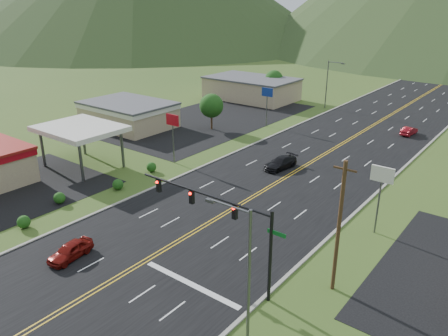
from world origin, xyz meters
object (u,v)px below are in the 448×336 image
Objects in this scene: streetlight_west at (329,81)px; car_dark_mid at (280,163)px; traffic_signal at (223,216)px; gas_canopy at (80,130)px; car_red_far at (409,131)px; streetlight_east at (245,267)px; car_red_near at (70,251)px.

car_dark_mid is at bearing -73.91° from streetlight_west.
streetlight_west is at bearing 107.97° from traffic_signal.
gas_canopy is 48.61m from car_red_far.
car_red_far is at bearing 54.20° from gas_canopy.
car_red_far is (8.37, 24.67, -0.08)m from car_dark_mid.
streetlight_east is 2.33× the size of car_red_far.
car_red_far is at bearing 79.87° from car_dark_mid.
car_red_near is at bearing -155.20° from traffic_signal.
streetlight_west reaches higher than car_red_near.
gas_canopy is at bearing 133.81° from car_red_near.
traffic_signal reaches higher than car_red_near.
streetlight_east reaches higher than car_red_near.
streetlight_west is 61.88m from car_red_near.
streetlight_west is 1.83× the size of car_dark_mid.
car_dark_mid is at bearing 36.21° from gas_canopy.
car_red_near is at bearing -83.90° from streetlight_west.
car_red_far is (-0.16, 47.28, -4.69)m from traffic_signal.
streetlight_east is 51.71m from car_red_far.
streetlight_west is 0.90× the size of gas_canopy.
traffic_signal is at bearing -60.71° from car_dark_mid.
streetlight_east is (4.70, -4.00, -0.15)m from traffic_signal.
traffic_signal is 1.31× the size of gas_canopy.
car_red_near is 28.14m from car_dark_mid.
streetlight_east is at bearing -19.88° from gas_canopy.
streetlight_east is at bearing -69.14° from streetlight_west.
streetlight_east is 64.21m from streetlight_west.
gas_canopy is 2.03× the size of car_dark_mid.
traffic_signal is 1.46× the size of streetlight_west.
car_dark_mid is (9.63, -33.39, -4.47)m from streetlight_west.
traffic_signal is 2.66× the size of car_dark_mid.
streetlight_west is (-18.16, 56.00, -0.15)m from traffic_signal.
streetlight_east and streetlight_west have the same top height.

